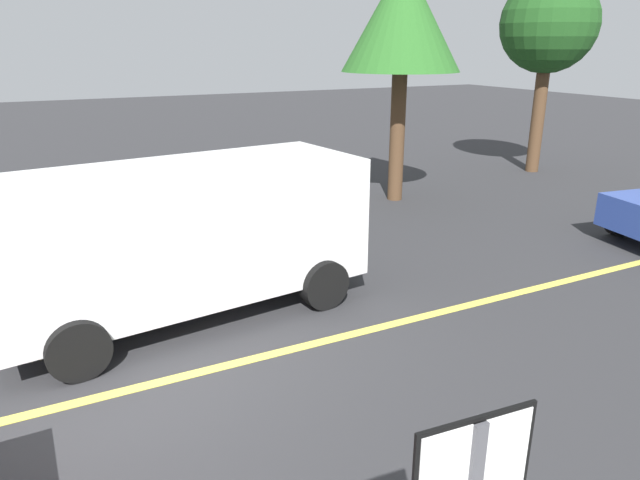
# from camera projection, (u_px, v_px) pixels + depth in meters

# --- Properties ---
(ground_plane) EXTENTS (80.00, 80.00, 0.00)m
(ground_plane) POSITION_uv_depth(u_px,v_px,m) (82.00, 402.00, 6.47)
(ground_plane) COLOR #2D2D30
(lane_marking_centre) EXTENTS (28.00, 0.16, 0.01)m
(lane_marking_centre) POSITION_uv_depth(u_px,v_px,m) (319.00, 342.00, 7.75)
(lane_marking_centre) COLOR #E0D14C
(white_van) EXTENTS (5.40, 2.75, 2.20)m
(white_van) POSITION_uv_depth(u_px,v_px,m) (182.00, 232.00, 8.24)
(white_van) COLOR white
(white_van) RESTS_ON ground_plane
(tree_left_verge) EXTENTS (2.86, 2.86, 5.73)m
(tree_left_verge) POSITION_uv_depth(u_px,v_px,m) (402.00, 18.00, 13.51)
(tree_left_verge) COLOR #513823
(tree_left_verge) RESTS_ON ground_plane
(tree_right_verge) EXTENTS (2.82, 2.82, 5.80)m
(tree_right_verge) POSITION_uv_depth(u_px,v_px,m) (549.00, 26.00, 16.83)
(tree_right_verge) COLOR #513823
(tree_right_verge) RESTS_ON ground_plane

